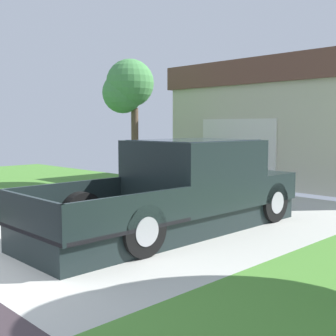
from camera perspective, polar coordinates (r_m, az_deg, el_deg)
pickup_truck at (r=8.39m, az=2.58°, el=-2.69°), size 2.03×5.59×1.68m
person_with_hat at (r=9.52m, az=-2.51°, el=-0.51°), size 0.47×0.47×1.64m
handbag at (r=9.46m, az=-3.58°, el=-5.60°), size 0.31×0.17×0.40m
house_with_garage at (r=16.07m, az=18.63°, el=5.55°), size 8.90×5.67×4.04m
front_yard_tree at (r=14.91m, az=-5.26°, el=10.20°), size 1.65×1.63×4.13m
wheeled_trash_bin at (r=13.67m, az=3.05°, el=-0.17°), size 0.60×0.72×1.10m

